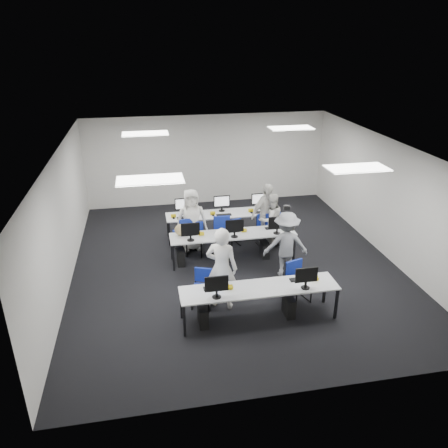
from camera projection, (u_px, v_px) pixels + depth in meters
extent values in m
plane|color=black|center=(234.00, 263.00, 11.18)|extent=(9.00, 9.00, 0.00)
plane|color=white|center=(236.00, 148.00, 9.98)|extent=(9.00, 9.00, 0.00)
cube|color=silver|center=(207.00, 160.00, 14.63)|extent=(8.00, 0.02, 3.00)
cube|color=silver|center=(297.00, 317.00, 6.53)|extent=(8.00, 0.02, 3.00)
cube|color=silver|center=(63.00, 220.00, 9.90)|extent=(0.02, 9.00, 3.00)
cube|color=silver|center=(386.00, 198.00, 11.26)|extent=(0.02, 9.00, 3.00)
cube|color=white|center=(150.00, 180.00, 7.84)|extent=(1.20, 0.60, 0.02)
cube|color=white|center=(357.00, 168.00, 8.52)|extent=(1.20, 0.60, 0.02)
cube|color=white|center=(145.00, 133.00, 11.44)|extent=(1.20, 0.60, 0.02)
cube|color=white|center=(291.00, 128.00, 12.12)|extent=(1.20, 0.60, 0.02)
cube|color=silver|center=(259.00, 288.00, 8.73)|extent=(3.20, 0.70, 0.03)
cube|color=black|center=(184.00, 321.00, 8.35)|extent=(0.05, 0.05, 0.70)
cube|color=black|center=(181.00, 303.00, 8.89)|extent=(0.05, 0.05, 0.70)
cube|color=black|center=(336.00, 304.00, 8.87)|extent=(0.05, 0.05, 0.70)
cube|color=black|center=(325.00, 288.00, 9.41)|extent=(0.05, 0.05, 0.70)
cube|color=silver|center=(233.00, 234.00, 11.07)|extent=(3.20, 0.70, 0.03)
cube|color=black|center=(173.00, 258.00, 10.69)|extent=(0.05, 0.05, 0.70)
cube|color=black|center=(172.00, 247.00, 11.23)|extent=(0.05, 0.05, 0.70)
cube|color=black|center=(294.00, 247.00, 11.21)|extent=(0.05, 0.05, 0.70)
cube|color=black|center=(287.00, 237.00, 11.75)|extent=(0.05, 0.05, 0.70)
cube|color=silver|center=(223.00, 214.00, 12.33)|extent=(3.20, 0.70, 0.03)
cube|color=black|center=(169.00, 234.00, 11.95)|extent=(0.05, 0.05, 0.70)
cube|color=black|center=(168.00, 225.00, 12.49)|extent=(0.05, 0.05, 0.70)
cube|color=black|center=(278.00, 226.00, 12.47)|extent=(0.05, 0.05, 0.70)
cube|color=black|center=(272.00, 218.00, 13.01)|extent=(0.05, 0.05, 0.70)
cube|color=#0C34A7|center=(217.00, 284.00, 8.29)|extent=(0.46, 0.04, 0.32)
cube|color=black|center=(214.00, 288.00, 8.70)|extent=(0.42, 0.14, 0.02)
ellipsoid|color=black|center=(229.00, 286.00, 8.74)|extent=(0.07, 0.10, 0.04)
cube|color=black|center=(203.00, 316.00, 8.74)|extent=(0.18, 0.40, 0.42)
cube|color=white|center=(306.00, 275.00, 8.60)|extent=(0.46, 0.04, 0.32)
cube|color=black|center=(300.00, 279.00, 9.00)|extent=(0.42, 0.14, 0.02)
ellipsoid|color=black|center=(314.00, 278.00, 9.05)|extent=(0.07, 0.10, 0.04)
cube|color=black|center=(289.00, 306.00, 9.05)|extent=(0.18, 0.40, 0.42)
cube|color=white|center=(190.00, 229.00, 10.60)|extent=(0.46, 0.04, 0.32)
cube|color=black|center=(189.00, 234.00, 11.00)|extent=(0.42, 0.14, 0.02)
ellipsoid|color=black|center=(201.00, 233.00, 11.05)|extent=(0.07, 0.10, 0.04)
cube|color=black|center=(181.00, 257.00, 11.05)|extent=(0.18, 0.40, 0.42)
cube|color=white|center=(235.00, 226.00, 10.79)|extent=(0.46, 0.04, 0.32)
cube|color=black|center=(232.00, 231.00, 11.19)|extent=(0.42, 0.14, 0.02)
ellipsoid|color=black|center=(243.00, 230.00, 11.24)|extent=(0.07, 0.10, 0.04)
cube|color=black|center=(223.00, 253.00, 11.23)|extent=(0.18, 0.40, 0.42)
cube|color=white|center=(277.00, 223.00, 10.97)|extent=(0.46, 0.04, 0.32)
cube|color=black|center=(273.00, 228.00, 11.38)|extent=(0.42, 0.14, 0.02)
ellipsoid|color=black|center=(284.00, 227.00, 11.42)|extent=(0.07, 0.10, 0.04)
cube|color=black|center=(265.00, 249.00, 11.42)|extent=(0.18, 0.40, 0.42)
cube|color=white|center=(183.00, 204.00, 12.18)|extent=(0.46, 0.04, 0.32)
cube|color=black|center=(185.00, 218.00, 12.01)|extent=(0.42, 0.14, 0.02)
ellipsoid|color=black|center=(174.00, 218.00, 11.96)|extent=(0.07, 0.10, 0.04)
cube|color=black|center=(194.00, 232.00, 12.39)|extent=(0.18, 0.40, 0.42)
cube|color=white|center=(222.00, 201.00, 12.37)|extent=(0.46, 0.04, 0.32)
cube|color=black|center=(224.00, 215.00, 12.20)|extent=(0.42, 0.14, 0.02)
ellipsoid|color=black|center=(213.00, 215.00, 12.14)|extent=(0.07, 0.10, 0.04)
cube|color=black|center=(231.00, 229.00, 12.58)|extent=(0.18, 0.40, 0.42)
cube|color=white|center=(259.00, 199.00, 12.56)|extent=(0.46, 0.04, 0.32)
cube|color=black|center=(262.00, 212.00, 12.38)|extent=(0.42, 0.14, 0.02)
ellipsoid|color=black|center=(252.00, 213.00, 12.33)|extent=(0.07, 0.10, 0.04)
cube|color=black|center=(268.00, 226.00, 12.77)|extent=(0.18, 0.40, 0.42)
cube|color=navy|center=(202.00, 289.00, 9.27)|extent=(0.51, 0.50, 0.05)
cube|color=navy|center=(204.00, 275.00, 9.34)|extent=(0.37, 0.17, 0.33)
cube|color=navy|center=(298.00, 282.00, 9.44)|extent=(0.54, 0.53, 0.06)
cube|color=navy|center=(294.00, 268.00, 9.50)|extent=(0.41, 0.17, 0.36)
cube|color=navy|center=(195.00, 239.00, 11.45)|extent=(0.51, 0.50, 0.06)
cube|color=navy|center=(196.00, 227.00, 11.53)|extent=(0.40, 0.15, 0.34)
cube|color=navy|center=(223.00, 235.00, 11.59)|extent=(0.48, 0.46, 0.06)
cube|color=navy|center=(222.00, 223.00, 11.67)|extent=(0.44, 0.07, 0.38)
cube|color=navy|center=(266.00, 230.00, 11.94)|extent=(0.51, 0.50, 0.06)
cube|color=navy|center=(263.00, 219.00, 12.00)|extent=(0.41, 0.14, 0.35)
cube|color=navy|center=(184.00, 232.00, 11.69)|extent=(0.61, 0.59, 0.07)
cube|color=navy|center=(188.00, 225.00, 11.41)|extent=(0.45, 0.21, 0.39)
cube|color=navy|center=(231.00, 230.00, 11.99)|extent=(0.51, 0.50, 0.06)
cube|color=navy|center=(235.00, 225.00, 11.75)|extent=(0.38, 0.17, 0.33)
cube|color=navy|center=(270.00, 226.00, 12.17)|extent=(0.50, 0.48, 0.06)
cube|color=navy|center=(273.00, 219.00, 11.88)|extent=(0.44, 0.10, 0.37)
ellipsoid|color=#9C8451|center=(182.00, 230.00, 10.92)|extent=(0.40, 0.28, 0.31)
imported|color=white|center=(222.00, 268.00, 9.07)|extent=(0.79, 0.67, 1.84)
imported|color=white|center=(271.00, 220.00, 11.86)|extent=(0.86, 0.75, 1.49)
imported|color=white|center=(192.00, 220.00, 11.60)|extent=(0.84, 0.56, 1.69)
imported|color=white|center=(266.00, 214.00, 11.94)|extent=(1.09, 0.81, 1.72)
imported|color=gray|center=(286.00, 245.00, 10.30)|extent=(1.13, 0.74, 1.64)
cube|color=black|center=(287.00, 207.00, 10.11)|extent=(0.16, 0.20, 0.10)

